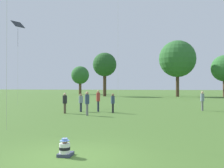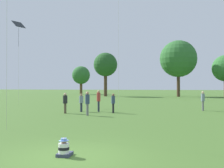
{
  "view_description": "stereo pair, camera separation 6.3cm",
  "coord_description": "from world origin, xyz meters",
  "px_view_note": "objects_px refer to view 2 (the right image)",
  "views": [
    {
      "loc": [
        2.84,
        -7.66,
        2.2
      ],
      "look_at": [
        -0.06,
        6.94,
        2.32
      ],
      "focal_mm": 42.0,
      "sensor_mm": 36.0,
      "label": 1
    },
    {
      "loc": [
        2.9,
        -7.65,
        2.2
      ],
      "look_at": [
        -0.06,
        6.94,
        2.32
      ],
      "focal_mm": 42.0,
      "sensor_mm": 36.0,
      "label": 2
    }
  ],
  "objects_px": {
    "person_standing_5": "(203,99)",
    "person_standing_7": "(87,101)",
    "person_standing_2": "(65,101)",
    "distant_tree_2": "(105,65)",
    "distant_tree_1": "(81,75)",
    "person_standing_1": "(113,101)",
    "distant_tree_3": "(178,59)",
    "person_standing_0": "(81,101)",
    "kite_0": "(19,26)",
    "seated_toddler": "(64,149)",
    "person_standing_4": "(99,99)"
  },
  "relations": [
    {
      "from": "seated_toddler",
      "to": "distant_tree_3",
      "type": "height_order",
      "value": "distant_tree_3"
    },
    {
      "from": "person_standing_0",
      "to": "kite_0",
      "type": "bearing_deg",
      "value": 49.99
    },
    {
      "from": "person_standing_2",
      "to": "person_standing_4",
      "type": "bearing_deg",
      "value": -53.82
    },
    {
      "from": "person_standing_2",
      "to": "distant_tree_3",
      "type": "height_order",
      "value": "distant_tree_3"
    },
    {
      "from": "person_standing_1",
      "to": "person_standing_7",
      "type": "distance_m",
      "value": 2.65
    },
    {
      "from": "kite_0",
      "to": "distant_tree_2",
      "type": "height_order",
      "value": "kite_0"
    },
    {
      "from": "distant_tree_1",
      "to": "person_standing_7",
      "type": "bearing_deg",
      "value": -71.23
    },
    {
      "from": "person_standing_1",
      "to": "person_standing_7",
      "type": "bearing_deg",
      "value": 4.58
    },
    {
      "from": "seated_toddler",
      "to": "person_standing_0",
      "type": "xyz_separation_m",
      "value": [
        -3.95,
        13.75,
        0.69
      ]
    },
    {
      "from": "kite_0",
      "to": "distant_tree_2",
      "type": "xyz_separation_m",
      "value": [
        4.3,
        27.24,
        -2.49
      ]
    },
    {
      "from": "person_standing_7",
      "to": "person_standing_1",
      "type": "bearing_deg",
      "value": 42.09
    },
    {
      "from": "person_standing_1",
      "to": "distant_tree_3",
      "type": "bearing_deg",
      "value": -150.76
    },
    {
      "from": "person_standing_7",
      "to": "distant_tree_2",
      "type": "height_order",
      "value": "distant_tree_2"
    },
    {
      "from": "person_standing_0",
      "to": "distant_tree_2",
      "type": "distance_m",
      "value": 34.75
    },
    {
      "from": "person_standing_0",
      "to": "person_standing_5",
      "type": "distance_m",
      "value": 10.84
    },
    {
      "from": "person_standing_2",
      "to": "distant_tree_2",
      "type": "bearing_deg",
      "value": 3.75
    },
    {
      "from": "person_standing_4",
      "to": "distant_tree_1",
      "type": "xyz_separation_m",
      "value": [
        -16.41,
        45.01,
        3.98
      ]
    },
    {
      "from": "person_standing_0",
      "to": "distant_tree_1",
      "type": "xyz_separation_m",
      "value": [
        -14.97,
        45.39,
        4.19
      ]
    },
    {
      "from": "person_standing_1",
      "to": "distant_tree_2",
      "type": "distance_m",
      "value": 35.85
    },
    {
      "from": "seated_toddler",
      "to": "person_standing_4",
      "type": "bearing_deg",
      "value": 98.21
    },
    {
      "from": "person_standing_0",
      "to": "distant_tree_2",
      "type": "xyz_separation_m",
      "value": [
        -5.61,
        33.78,
        5.9
      ]
    },
    {
      "from": "person_standing_5",
      "to": "distant_tree_1",
      "type": "bearing_deg",
      "value": -109.16
    },
    {
      "from": "distant_tree_1",
      "to": "distant_tree_2",
      "type": "relative_size",
      "value": 0.8
    },
    {
      "from": "person_standing_2",
      "to": "person_standing_7",
      "type": "relative_size",
      "value": 0.92
    },
    {
      "from": "seated_toddler",
      "to": "person_standing_0",
      "type": "height_order",
      "value": "person_standing_0"
    },
    {
      "from": "person_standing_4",
      "to": "distant_tree_1",
      "type": "distance_m",
      "value": 48.08
    },
    {
      "from": "person_standing_7",
      "to": "person_standing_0",
      "type": "bearing_deg",
      "value": 104.64
    },
    {
      "from": "person_standing_5",
      "to": "distant_tree_2",
      "type": "xyz_separation_m",
      "value": [
        -15.99,
        30.68,
        5.77
      ]
    },
    {
      "from": "person_standing_1",
      "to": "distant_tree_1",
      "type": "bearing_deg",
      "value": -118.46
    },
    {
      "from": "person_standing_5",
      "to": "person_standing_7",
      "type": "relative_size",
      "value": 0.97
    },
    {
      "from": "distant_tree_1",
      "to": "kite_0",
      "type": "bearing_deg",
      "value": -82.56
    },
    {
      "from": "distant_tree_2",
      "to": "distant_tree_3",
      "type": "bearing_deg",
      "value": 3.6
    },
    {
      "from": "person_standing_5",
      "to": "person_standing_7",
      "type": "distance_m",
      "value": 10.72
    },
    {
      "from": "person_standing_4",
      "to": "person_standing_5",
      "type": "height_order",
      "value": "person_standing_4"
    },
    {
      "from": "person_standing_5",
      "to": "kite_0",
      "type": "height_order",
      "value": "kite_0"
    },
    {
      "from": "person_standing_4",
      "to": "kite_0",
      "type": "xyz_separation_m",
      "value": [
        -11.34,
        6.16,
        8.19
      ]
    },
    {
      "from": "seated_toddler",
      "to": "person_standing_1",
      "type": "xyz_separation_m",
      "value": [
        -1.05,
        13.21,
        0.73
      ]
    },
    {
      "from": "person_standing_0",
      "to": "person_standing_1",
      "type": "height_order",
      "value": "person_standing_1"
    },
    {
      "from": "distant_tree_3",
      "to": "person_standing_2",
      "type": "bearing_deg",
      "value": -106.33
    },
    {
      "from": "person_standing_4",
      "to": "person_standing_5",
      "type": "bearing_deg",
      "value": -61.58
    },
    {
      "from": "person_standing_1",
      "to": "distant_tree_3",
      "type": "height_order",
      "value": "distant_tree_3"
    },
    {
      "from": "kite_0",
      "to": "distant_tree_1",
      "type": "height_order",
      "value": "kite_0"
    },
    {
      "from": "person_standing_2",
      "to": "distant_tree_1",
      "type": "distance_m",
      "value": 49.19
    },
    {
      "from": "person_standing_1",
      "to": "distant_tree_1",
      "type": "height_order",
      "value": "distant_tree_1"
    },
    {
      "from": "person_standing_0",
      "to": "distant_tree_1",
      "type": "distance_m",
      "value": 47.98
    },
    {
      "from": "person_standing_2",
      "to": "kite_0",
      "type": "relative_size",
      "value": 0.17
    },
    {
      "from": "seated_toddler",
      "to": "distant_tree_3",
      "type": "relative_size",
      "value": 0.05
    },
    {
      "from": "seated_toddler",
      "to": "person_standing_2",
      "type": "distance_m",
      "value": 13.14
    },
    {
      "from": "person_standing_0",
      "to": "person_standing_7",
      "type": "bearing_deg",
      "value": -159.71
    },
    {
      "from": "distant_tree_2",
      "to": "distant_tree_3",
      "type": "distance_m",
      "value": 15.46
    }
  ]
}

